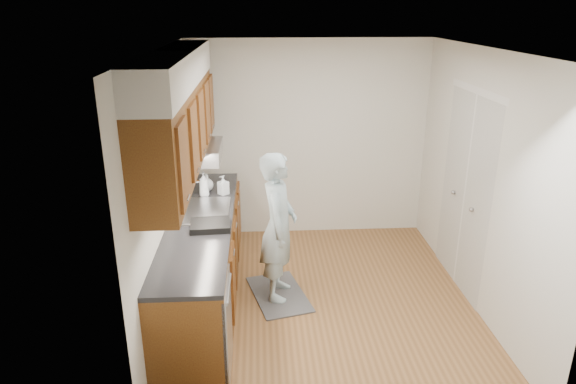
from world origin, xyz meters
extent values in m
plane|color=brown|center=(0.00, 0.00, 0.00)|extent=(3.50, 3.50, 0.00)
plane|color=white|center=(0.00, 0.00, 2.50)|extent=(3.50, 3.50, 0.00)
cube|color=silver|center=(-1.50, 0.00, 1.25)|extent=(0.02, 3.50, 2.50)
cube|color=silver|center=(1.50, 0.00, 1.25)|extent=(0.02, 3.50, 2.50)
cube|color=silver|center=(0.00, 1.75, 1.25)|extent=(3.00, 0.02, 2.50)
cube|color=brown|center=(-1.20, 0.00, 0.45)|extent=(0.60, 2.80, 0.90)
cube|color=black|center=(-1.21, 0.00, 0.92)|extent=(0.63, 2.80, 0.04)
cube|color=#B2B2B7|center=(-1.20, 0.20, 0.89)|extent=(0.48, 0.68, 0.14)
cube|color=#B2B2B7|center=(-1.20, 0.20, 0.94)|extent=(0.52, 0.72, 0.01)
cube|color=#B2B2B7|center=(-0.91, -1.10, 0.47)|extent=(0.03, 0.60, 0.80)
cube|color=brown|center=(-1.33, 0.00, 1.83)|extent=(0.33, 2.80, 0.75)
cube|color=silver|center=(-1.33, 0.00, 2.35)|extent=(0.35, 2.80, 0.30)
cube|color=#A5A5AA|center=(-1.27, 0.85, 1.37)|extent=(0.46, 0.75, 0.16)
cube|color=silver|center=(1.49, 0.30, 1.02)|extent=(0.02, 1.22, 2.05)
cube|color=#5A5B5D|center=(-0.45, 0.13, 0.01)|extent=(0.70, 0.96, 0.02)
imported|color=#9FB8C1|center=(-0.45, 0.13, 0.88)|extent=(0.50, 0.67, 1.73)
imported|color=white|center=(-1.22, 0.61, 1.08)|extent=(0.11, 0.11, 0.27)
imported|color=white|center=(-1.02, 0.67, 1.04)|extent=(0.13, 0.13, 0.21)
imported|color=white|center=(-1.21, 0.80, 1.04)|extent=(0.19, 0.19, 0.19)
cube|color=black|center=(-1.09, -0.22, 0.97)|extent=(0.38, 0.32, 0.06)
camera|label=1|loc=(-0.63, -4.56, 2.86)|focal=32.00mm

